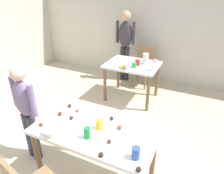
# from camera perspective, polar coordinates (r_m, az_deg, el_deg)

# --- Properties ---
(ground_plane) EXTENTS (6.40, 6.40, 0.00)m
(ground_plane) POSITION_cam_1_polar(r_m,az_deg,el_deg) (2.84, -6.29, -22.26)
(ground_plane) COLOR beige
(wall_back) EXTENTS (6.40, 0.10, 2.60)m
(wall_back) POSITION_cam_1_polar(r_m,az_deg,el_deg) (4.92, 13.37, 16.44)
(wall_back) COLOR beige
(wall_back) RESTS_ON ground_plane
(dining_table_near) EXTENTS (1.32, 0.66, 0.75)m
(dining_table_near) POSITION_cam_1_polar(r_m,az_deg,el_deg) (2.29, -4.98, -13.90)
(dining_table_near) COLOR white
(dining_table_near) RESTS_ON ground_plane
(dining_table_far) EXTENTS (0.99, 0.77, 0.75)m
(dining_table_far) POSITION_cam_1_polar(r_m,az_deg,el_deg) (4.03, 5.62, 4.92)
(dining_table_far) COLOR silver
(dining_table_far) RESTS_ON ground_plane
(chair_far_table) EXTENTS (0.44, 0.44, 0.87)m
(chair_far_table) POSITION_cam_1_polar(r_m,az_deg,el_deg) (4.74, 8.69, 6.36)
(chair_far_table) COLOR olive
(chair_far_table) RESTS_ON ground_plane
(person_girl_near) EXTENTS (0.45, 0.26, 1.33)m
(person_girl_near) POSITION_cam_1_polar(r_m,az_deg,el_deg) (2.72, -22.81, -5.27)
(person_girl_near) COLOR #383D4C
(person_girl_near) RESTS_ON ground_plane
(person_adult_far) EXTENTS (0.45, 0.23, 1.61)m
(person_adult_far) POSITION_cam_1_polar(r_m,az_deg,el_deg) (4.78, 3.66, 12.82)
(person_adult_far) COLOR #28282D
(person_adult_far) RESTS_ON ground_plane
(mixing_bowl) EXTENTS (0.19, 0.19, 0.07)m
(mixing_bowl) POSITION_cam_1_polar(r_m,az_deg,el_deg) (2.24, -16.20, -11.67)
(mixing_bowl) COLOR white
(mixing_bowl) RESTS_ON dining_table_near
(soda_can) EXTENTS (0.07, 0.07, 0.12)m
(soda_can) POSITION_cam_1_polar(r_m,az_deg,el_deg) (2.10, -6.91, -12.50)
(soda_can) COLOR #198438
(soda_can) RESTS_ON dining_table_near
(fork_near) EXTENTS (0.17, 0.02, 0.01)m
(fork_near) POSITION_cam_1_polar(r_m,az_deg,el_deg) (2.01, 3.31, -16.81)
(fork_near) COLOR silver
(fork_near) RESTS_ON dining_table_near
(cup_near_0) EXTENTS (0.08, 0.08, 0.11)m
(cup_near_0) POSITION_cam_1_polar(r_m,az_deg,el_deg) (2.21, -3.50, -10.35)
(cup_near_0) COLOR yellow
(cup_near_0) RESTS_ON dining_table_near
(cup_near_1) EXTENTS (0.08, 0.08, 0.12)m
(cup_near_1) POSITION_cam_1_polar(r_m,az_deg,el_deg) (1.90, 6.63, -17.72)
(cup_near_1) COLOR #3351B2
(cup_near_1) RESTS_ON dining_table_near
(cake_ball_0) EXTENTS (0.04, 0.04, 0.04)m
(cake_ball_0) POSITION_cam_1_polar(r_m,az_deg,el_deg) (2.39, -19.08, -9.77)
(cake_ball_0) COLOR brown
(cake_ball_0) RESTS_ON dining_table_near
(cake_ball_1) EXTENTS (0.05, 0.05, 0.05)m
(cake_ball_1) POSITION_cam_1_polar(r_m,az_deg,el_deg) (1.93, -3.04, -18.20)
(cake_ball_1) COLOR #3D2319
(cake_ball_1) RESTS_ON dining_table_near
(cake_ball_2) EXTENTS (0.05, 0.05, 0.05)m
(cake_ball_2) POSITION_cam_1_polar(r_m,az_deg,el_deg) (2.62, -11.67, -5.10)
(cake_ball_2) COLOR #3D2319
(cake_ball_2) RESTS_ON dining_table_near
(cake_ball_3) EXTENTS (0.04, 0.04, 0.04)m
(cake_ball_3) POSITION_cam_1_polar(r_m,az_deg,el_deg) (2.41, -11.18, -8.31)
(cake_ball_3) COLOR #3D2319
(cake_ball_3) RESTS_ON dining_table_near
(cake_ball_4) EXTENTS (0.04, 0.04, 0.04)m
(cake_ball_4) POSITION_cam_1_polar(r_m,az_deg,el_deg) (2.06, -0.77, -14.80)
(cake_ball_4) COLOR brown
(cake_ball_4) RESTS_ON dining_table_near
(cake_ball_5) EXTENTS (0.05, 0.05, 0.05)m
(cake_ball_5) POSITION_cam_1_polar(r_m,az_deg,el_deg) (1.83, 7.41, -21.66)
(cake_ball_5) COLOR #3D2319
(cake_ball_5) RESTS_ON dining_table_near
(cake_ball_6) EXTENTS (0.05, 0.05, 0.05)m
(cake_ball_6) POSITION_cam_1_polar(r_m,az_deg,el_deg) (2.50, -14.20, -7.12)
(cake_ball_6) COLOR brown
(cake_ball_6) RESTS_ON dining_table_near
(cake_ball_7) EXTENTS (0.04, 0.04, 0.04)m
(cake_ball_7) POSITION_cam_1_polar(r_m,az_deg,el_deg) (2.52, -9.56, -6.47)
(cake_ball_7) COLOR brown
(cake_ball_7) RESTS_ON dining_table_near
(cake_ball_8) EXTENTS (0.05, 0.05, 0.05)m
(cake_ball_8) POSITION_cam_1_polar(r_m,az_deg,el_deg) (2.35, -0.10, -8.62)
(cake_ball_8) COLOR #3D2319
(cake_ball_8) RESTS_ON dining_table_near
(cake_ball_9) EXTENTS (0.05, 0.05, 0.05)m
(cake_ball_9) POSITION_cam_1_polar(r_m,az_deg,el_deg) (2.22, 2.10, -11.04)
(cake_ball_9) COLOR brown
(cake_ball_9) RESTS_ON dining_table_near
(pitcher_far) EXTENTS (0.11, 0.11, 0.21)m
(pitcher_far) POSITION_cam_1_polar(r_m,az_deg,el_deg) (3.98, 9.29, 7.75)
(pitcher_far) COLOR white
(pitcher_far) RESTS_ON dining_table_far
(cup_far_0) EXTENTS (0.08, 0.08, 0.09)m
(cup_far_0) POSITION_cam_1_polar(r_m,az_deg,el_deg) (3.79, 6.17, 6.03)
(cup_far_0) COLOR green
(cup_far_0) RESTS_ON dining_table_far
(cup_far_1) EXTENTS (0.09, 0.09, 0.10)m
(cup_far_1) POSITION_cam_1_polar(r_m,az_deg,el_deg) (3.69, 4.30, 5.54)
(cup_far_1) COLOR white
(cup_far_1) RESTS_ON dining_table_far
(cup_far_2) EXTENTS (0.09, 0.09, 0.11)m
(cup_far_2) POSITION_cam_1_polar(r_m,az_deg,el_deg) (3.90, 7.09, 6.72)
(cup_far_2) COLOR red
(cup_far_2) RESTS_ON dining_table_far
(cup_far_3) EXTENTS (0.07, 0.07, 0.12)m
(cup_far_3) POSITION_cam_1_polar(r_m,az_deg,el_deg) (3.71, 11.21, 5.38)
(cup_far_3) COLOR white
(cup_far_3) RESTS_ON dining_table_far
(donut_far_0) EXTENTS (0.10, 0.10, 0.03)m
(donut_far_0) POSITION_cam_1_polar(r_m,az_deg,el_deg) (4.04, 5.72, 6.94)
(donut_far_0) COLOR white
(donut_far_0) RESTS_ON dining_table_far
(donut_far_1) EXTENTS (0.14, 0.14, 0.04)m
(donut_far_1) POSITION_cam_1_polar(r_m,az_deg,el_deg) (3.77, 2.97, 5.60)
(donut_far_1) COLOR gold
(donut_far_1) RESTS_ON dining_table_far
(donut_far_2) EXTENTS (0.12, 0.12, 0.03)m
(donut_far_2) POSITION_cam_1_polar(r_m,az_deg,el_deg) (4.18, 11.91, 7.17)
(donut_far_2) COLOR pink
(donut_far_2) RESTS_ON dining_table_far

